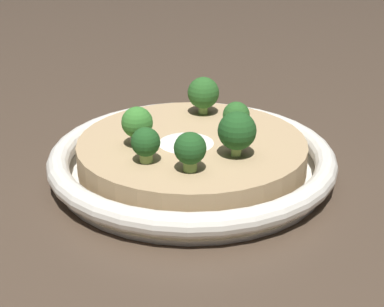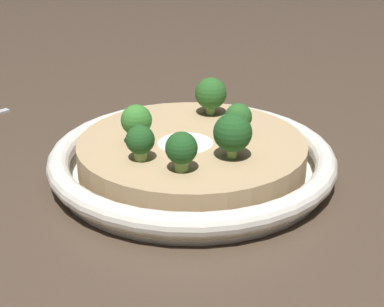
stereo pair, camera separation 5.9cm
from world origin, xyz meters
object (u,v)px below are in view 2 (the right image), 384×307
object	(u,v)px
broccoli_back	(238,118)
broccoli_back_left	(211,94)
broccoli_right	(186,150)
broccoli_front_right	(140,141)
broccoli_front	(136,121)
broccoli_back_right	(233,133)
risotto_bowl	(192,158)

from	to	relation	value
broccoli_back	broccoli_back_left	size ratio (longest dim) A/B	0.79
broccoli_back_left	broccoli_right	size ratio (longest dim) A/B	1.15
broccoli_back	broccoli_back_left	bearing A→B (deg)	-148.68
broccoli_back_left	broccoli_front_right	bearing A→B (deg)	-21.83
broccoli_front_right	broccoli_front	bearing A→B (deg)	-162.68
broccoli_back_right	broccoli_right	bearing A→B (deg)	-48.97
broccoli_front	broccoli_front_right	world-z (taller)	broccoli_front
risotto_bowl	broccoli_back_right	distance (m)	0.07
broccoli_front	broccoli_back_right	bearing A→B (deg)	77.23
risotto_bowl	broccoli_right	size ratio (longest dim) A/B	7.95
broccoli_back_left	broccoli_front_right	distance (m)	0.14
broccoli_front	broccoli_front_right	distance (m)	0.04
broccoli_right	broccoli_front_right	distance (m)	0.05
broccoli_back_right	broccoli_front_right	size ratio (longest dim) A/B	1.30
broccoli_back	broccoli_back_left	world-z (taller)	broccoli_back_left
risotto_bowl	broccoli_front	xyz separation A→B (m)	(0.01, -0.05, 0.04)
broccoli_right	broccoli_front_right	bearing A→B (deg)	-111.05
broccoli_right	broccoli_front	world-z (taller)	broccoli_front
risotto_bowl	broccoli_front	distance (m)	0.07
broccoli_back	broccoli_front_right	bearing A→B (deg)	-49.52
risotto_bowl	broccoli_right	bearing A→B (deg)	3.68
broccoli_back_right	broccoli_back_left	distance (m)	0.12
broccoli_back_left	broccoli_right	distance (m)	0.14
risotto_bowl	broccoli_front_right	distance (m)	0.08
risotto_bowl	broccoli_back_right	xyz separation A→B (m)	(0.04, 0.04, 0.04)
broccoli_back	risotto_bowl	bearing A→B (deg)	-65.07
broccoli_back	broccoli_front	distance (m)	0.10
broccoli_back	broccoli_right	size ratio (longest dim) A/B	0.91
broccoli_right	broccoli_front	size ratio (longest dim) A/B	0.92
broccoli_back_right	broccoli_back	xyz separation A→B (m)	(-0.06, 0.00, -0.01)
broccoli_right	broccoli_back_left	bearing A→B (deg)	177.59
broccoli_right	broccoli_front	bearing A→B (deg)	-133.84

